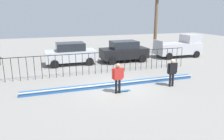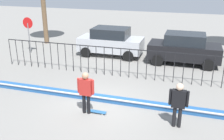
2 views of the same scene
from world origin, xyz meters
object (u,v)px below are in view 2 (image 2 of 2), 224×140
object	(u,v)px
camera_operator	(178,101)
parked_car_silver	(111,41)
parked_car_black	(184,48)
skateboard	(97,112)
stop_sign	(28,30)
skateboarder	(86,89)

from	to	relation	value
camera_operator	parked_car_silver	xyz separation A→B (m)	(-4.98, 7.87, -0.06)
parked_car_silver	parked_car_black	bearing A→B (deg)	-4.35
camera_operator	parked_car_silver	world-z (taller)	parked_car_silver
parked_car_silver	camera_operator	bearing A→B (deg)	-57.86
skateboard	stop_sign	bearing A→B (deg)	130.68
parked_car_silver	stop_sign	size ratio (longest dim) A/B	1.72
skateboard	parked_car_silver	distance (m)	8.07
skateboard	camera_operator	bearing A→B (deg)	-8.84
parked_car_silver	parked_car_black	world-z (taller)	same
skateboard	parked_car_black	size ratio (longest dim) A/B	0.19
parked_car_silver	stop_sign	distance (m)	5.77
camera_operator	stop_sign	size ratio (longest dim) A/B	0.69
skateboard	parked_car_silver	bearing A→B (deg)	95.75
skateboard	parked_car_black	bearing A→B (deg)	60.53
skateboarder	camera_operator	size ratio (longest dim) A/B	1.01
skateboarder	parked_car_silver	world-z (taller)	parked_car_silver
camera_operator	stop_sign	xyz separation A→B (m)	(-10.60, 6.74, 0.58)
skateboarder	skateboard	xyz separation A→B (m)	(0.38, 0.11, -0.98)
parked_car_black	stop_sign	bearing A→B (deg)	-173.47
skateboard	skateboarder	bearing A→B (deg)	-171.29
camera_operator	parked_car_black	size ratio (longest dim) A/B	0.40
skateboarder	camera_operator	xyz separation A→B (m)	(3.52, 0.04, -0.01)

